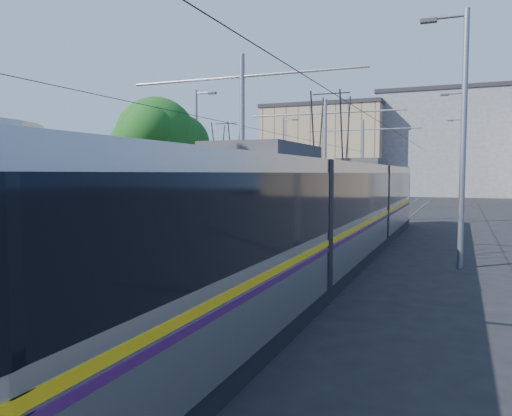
% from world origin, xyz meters
% --- Properties ---
extents(ground, '(160.00, 160.00, 0.00)m').
position_xyz_m(ground, '(0.00, 0.00, 0.00)').
color(ground, black).
rests_on(ground, ground).
extents(platform, '(4.00, 50.00, 0.30)m').
position_xyz_m(platform, '(0.00, 17.00, 0.15)').
color(platform, gray).
rests_on(platform, ground).
extents(tactile_strip_left, '(0.70, 50.00, 0.01)m').
position_xyz_m(tactile_strip_left, '(-1.45, 17.00, 0.30)').
color(tactile_strip_left, gray).
rests_on(tactile_strip_left, platform).
extents(tactile_strip_right, '(0.70, 50.00, 0.01)m').
position_xyz_m(tactile_strip_right, '(1.45, 17.00, 0.30)').
color(tactile_strip_right, gray).
rests_on(tactile_strip_right, platform).
extents(rails, '(8.71, 70.00, 0.03)m').
position_xyz_m(rails, '(0.00, 17.00, 0.02)').
color(rails, gray).
rests_on(rails, ground).
extents(tram_left, '(2.43, 29.39, 5.50)m').
position_xyz_m(tram_left, '(-3.60, 14.11, 1.71)').
color(tram_left, black).
rests_on(tram_left, ground).
extents(tram_right, '(2.43, 28.67, 5.50)m').
position_xyz_m(tram_right, '(3.60, 6.82, 1.86)').
color(tram_right, black).
rests_on(tram_right, ground).
extents(catenary, '(9.20, 70.00, 7.00)m').
position_xyz_m(catenary, '(0.00, 14.15, 4.52)').
color(catenary, gray).
rests_on(catenary, platform).
extents(street_lamps, '(15.18, 38.22, 8.00)m').
position_xyz_m(street_lamps, '(-0.00, 21.00, 4.18)').
color(street_lamps, gray).
rests_on(street_lamps, ground).
extents(shelter, '(0.88, 1.07, 2.04)m').
position_xyz_m(shelter, '(0.73, 13.70, 1.37)').
color(shelter, black).
rests_on(shelter, platform).
extents(tree, '(4.88, 4.52, 7.10)m').
position_xyz_m(tree, '(-7.61, 14.46, 4.80)').
color(tree, '#382314').
rests_on(tree, ground).
extents(building_left, '(16.32, 12.24, 12.26)m').
position_xyz_m(building_left, '(-10.00, 60.00, 6.14)').
color(building_left, gray).
rests_on(building_left, ground).
extents(building_centre, '(18.36, 14.28, 13.74)m').
position_xyz_m(building_centre, '(6.00, 64.00, 6.88)').
color(building_centre, gray).
rests_on(building_centre, ground).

